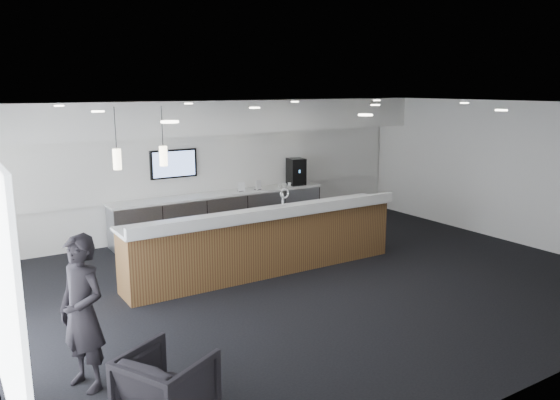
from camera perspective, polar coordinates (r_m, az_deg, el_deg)
ground at (r=9.51m, az=3.86°, el=-8.44°), size 10.00×10.00×0.00m
ceiling at (r=8.93m, az=4.13°, el=9.93°), size 10.00×8.00×0.02m
back_wall at (r=12.51m, az=-6.92°, el=3.49°), size 10.00×0.02×3.00m
right_wall at (r=12.68m, az=22.57°, el=2.78°), size 0.02×8.00×3.00m
soffit_bulkhead at (r=11.99m, az=-6.11°, el=8.68°), size 10.00×0.90×0.70m
alcove_panel at (r=12.47m, az=-6.87°, el=3.92°), size 9.80×0.06×1.40m
back_credenza at (r=12.38m, az=-6.08°, el=-1.40°), size 5.06×0.66×0.95m
wall_tv at (r=12.01m, az=-11.06°, el=3.74°), size 1.05×0.08×0.62m
pendant_left at (r=8.56m, az=-12.33°, el=4.58°), size 0.12×0.12×0.30m
pendant_right at (r=8.35m, az=-16.85°, el=4.17°), size 0.12×0.12×0.30m
ceiling_can_lights at (r=8.93m, az=4.13°, el=9.74°), size 7.00×5.00×0.02m
service_counter at (r=9.78m, az=-1.51°, el=-4.31°), size 5.23×0.86×1.49m
coffee_machine at (r=13.19m, az=1.69°, el=2.98°), size 0.43×0.52×0.64m
info_sign_left at (r=12.39m, az=-4.04°, el=1.39°), size 0.16×0.05×0.21m
info_sign_right at (r=12.55m, az=-2.27°, el=1.56°), size 0.16×0.07×0.22m
armchair at (r=5.81m, az=-11.77°, el=-18.57°), size 1.08×1.07×0.73m
lounge_guest at (r=6.41m, az=-19.95°, el=-11.04°), size 0.65×0.76×1.75m
cup_0 at (r=13.12m, az=1.51°, el=1.71°), size 0.09×0.09×0.08m
cup_1 at (r=13.05m, az=1.00°, el=1.65°), size 0.12×0.12×0.08m
cup_2 at (r=12.97m, az=0.49°, el=1.59°), size 0.11×0.11×0.08m
cup_3 at (r=12.90m, az=-0.04°, el=1.53°), size 0.11×0.11×0.08m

